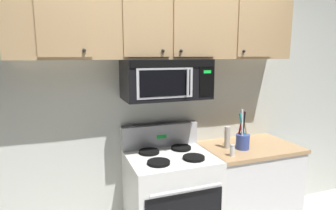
# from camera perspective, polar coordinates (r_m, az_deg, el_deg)

# --- Properties ---
(back_wall) EXTENTS (5.20, 0.10, 2.70)m
(back_wall) POSITION_cam_1_polar(r_m,az_deg,el_deg) (2.79, -2.14, 1.01)
(back_wall) COLOR silver
(back_wall) RESTS_ON ground_plane
(stove_range) EXTENTS (0.76, 0.69, 1.12)m
(stove_range) POSITION_cam_1_polar(r_m,az_deg,el_deg) (2.75, 0.50, -18.66)
(stove_range) COLOR white
(stove_range) RESTS_ON ground_plane
(over_range_microwave) EXTENTS (0.76, 0.43, 0.35)m
(over_range_microwave) POSITION_cam_1_polar(r_m,az_deg,el_deg) (2.53, -0.40, 5.22)
(over_range_microwave) COLOR black
(upper_cabinets) EXTENTS (2.50, 0.36, 0.55)m
(upper_cabinets) POSITION_cam_1_polar(r_m,az_deg,el_deg) (2.56, -0.66, 15.35)
(upper_cabinets) COLOR tan
(counter_segment) EXTENTS (0.93, 0.65, 0.90)m
(counter_segment) POSITION_cam_1_polar(r_m,az_deg,el_deg) (3.13, 15.58, -15.66)
(counter_segment) COLOR silver
(counter_segment) RESTS_ON ground_plane
(utensil_crock_blue) EXTENTS (0.13, 0.13, 0.38)m
(utensil_crock_blue) POSITION_cam_1_polar(r_m,az_deg,el_deg) (2.81, 14.77, -6.64)
(utensil_crock_blue) COLOR #384C9E
(utensil_crock_blue) RESTS_ON counter_segment
(salt_shaker) EXTENTS (0.04, 0.04, 0.10)m
(salt_shaker) POSITION_cam_1_polar(r_m,az_deg,el_deg) (2.61, 12.81, -8.92)
(salt_shaker) COLOR white
(salt_shaker) RESTS_ON counter_segment
(pepper_mill) EXTENTS (0.05, 0.05, 0.21)m
(pepper_mill) POSITION_cam_1_polar(r_m,az_deg,el_deg) (2.80, 11.82, -6.39)
(pepper_mill) COLOR #B7B2A8
(pepper_mill) RESTS_ON counter_segment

